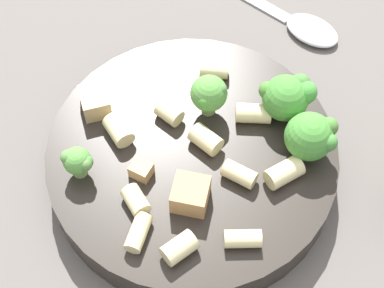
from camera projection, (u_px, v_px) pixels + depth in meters
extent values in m
plane|color=#5B5651|center=(192.00, 171.00, 0.55)|extent=(2.00, 2.00, 0.00)
cylinder|color=#28231E|center=(192.00, 161.00, 0.54)|extent=(0.24, 0.24, 0.03)
cylinder|color=beige|center=(192.00, 152.00, 0.53)|extent=(0.22, 0.22, 0.01)
torus|color=#28231E|center=(192.00, 152.00, 0.53)|extent=(0.24, 0.24, 0.00)
cylinder|color=#84AD60|center=(207.00, 105.00, 0.54)|extent=(0.01, 0.01, 0.02)
sphere|color=#569942|center=(208.00, 93.00, 0.52)|extent=(0.03, 0.03, 0.03)
sphere|color=#4B9B38|center=(202.00, 100.00, 0.52)|extent=(0.01, 0.01, 0.01)
sphere|color=#508342|center=(220.00, 90.00, 0.52)|extent=(0.01, 0.01, 0.01)
cylinder|color=#84AD60|center=(80.00, 169.00, 0.51)|extent=(0.01, 0.01, 0.01)
sphere|color=#569942|center=(77.00, 161.00, 0.50)|extent=(0.02, 0.02, 0.02)
sphere|color=#578241|center=(85.00, 165.00, 0.49)|extent=(0.01, 0.01, 0.01)
sphere|color=#548742|center=(68.00, 157.00, 0.49)|extent=(0.01, 0.01, 0.01)
sphere|color=#4C883F|center=(86.00, 162.00, 0.50)|extent=(0.01, 0.01, 0.01)
cylinder|color=#84AD60|center=(306.00, 148.00, 0.52)|extent=(0.01, 0.01, 0.01)
sphere|color=#478E38|center=(309.00, 136.00, 0.50)|extent=(0.04, 0.04, 0.04)
sphere|color=#467A34|center=(329.00, 127.00, 0.50)|extent=(0.02, 0.02, 0.02)
sphere|color=#438237|center=(328.00, 142.00, 0.50)|extent=(0.01, 0.01, 0.01)
cylinder|color=#9EC175|center=(283.00, 110.00, 0.54)|extent=(0.01, 0.01, 0.01)
sphere|color=#478E38|center=(285.00, 98.00, 0.52)|extent=(0.04, 0.04, 0.04)
sphere|color=#467939|center=(300.00, 84.00, 0.52)|extent=(0.02, 0.02, 0.02)
sphere|color=#439039|center=(305.00, 92.00, 0.52)|extent=(0.02, 0.02, 0.02)
sphere|color=#477D32|center=(268.00, 90.00, 0.52)|extent=(0.02, 0.02, 0.02)
cylinder|color=beige|center=(136.00, 201.00, 0.49)|extent=(0.03, 0.03, 0.02)
cylinder|color=beige|center=(119.00, 130.00, 0.52)|extent=(0.03, 0.03, 0.02)
cylinder|color=beige|center=(214.00, 71.00, 0.56)|extent=(0.02, 0.03, 0.01)
cylinder|color=beige|center=(239.00, 174.00, 0.50)|extent=(0.02, 0.03, 0.01)
cylinder|color=beige|center=(179.00, 248.00, 0.47)|extent=(0.03, 0.03, 0.02)
cylinder|color=beige|center=(206.00, 140.00, 0.52)|extent=(0.03, 0.03, 0.02)
cylinder|color=beige|center=(253.00, 113.00, 0.53)|extent=(0.02, 0.03, 0.02)
cylinder|color=beige|center=(243.00, 239.00, 0.47)|extent=(0.02, 0.03, 0.01)
cylinder|color=beige|center=(169.00, 113.00, 0.53)|extent=(0.02, 0.03, 0.02)
cylinder|color=beige|center=(285.00, 170.00, 0.50)|extent=(0.03, 0.03, 0.02)
cylinder|color=beige|center=(138.00, 233.00, 0.48)|extent=(0.03, 0.01, 0.01)
cube|color=tan|center=(95.00, 102.00, 0.54)|extent=(0.04, 0.03, 0.02)
cube|color=tan|center=(141.00, 170.00, 0.51)|extent=(0.02, 0.02, 0.01)
cube|color=tan|center=(190.00, 194.00, 0.49)|extent=(0.03, 0.03, 0.02)
ellipsoid|color=silver|center=(312.00, 30.00, 0.63)|extent=(0.05, 0.06, 0.01)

